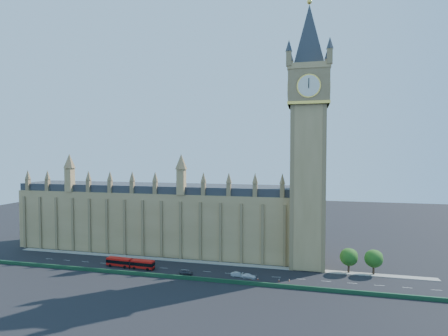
% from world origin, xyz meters
% --- Properties ---
extents(ground, '(400.00, 400.00, 0.00)m').
position_xyz_m(ground, '(0.00, 0.00, 0.00)').
color(ground, black).
rests_on(ground, ground).
extents(palace_westminster, '(120.00, 20.00, 28.00)m').
position_xyz_m(palace_westminster, '(-25.00, 22.00, 13.86)').
color(palace_westminster, '#9E804C').
rests_on(palace_westminster, ground).
extents(elizabeth_tower, '(20.59, 20.59, 105.00)m').
position_xyz_m(elizabeth_tower, '(38.00, 13.99, 54.56)').
color(elizabeth_tower, '#9E804C').
rests_on(elizabeth_tower, ground).
extents(bridge_parapet, '(160.00, 0.60, 1.20)m').
position_xyz_m(bridge_parapet, '(0.00, -9.00, 0.60)').
color(bridge_parapet, '#1E4C2D').
rests_on(bridge_parapet, ground).
extents(kerb_north, '(160.00, 3.00, 0.16)m').
position_xyz_m(kerb_north, '(0.00, 9.50, 0.08)').
color(kerb_north, gray).
rests_on(kerb_north, ground).
extents(tree_east_near, '(6.00, 6.00, 8.50)m').
position_xyz_m(tree_east_near, '(52.22, 10.08, 5.64)').
color(tree_east_near, '#382619').
rests_on(tree_east_near, ground).
extents(tree_east_far, '(6.00, 6.00, 8.50)m').
position_xyz_m(tree_east_far, '(60.22, 10.08, 5.64)').
color(tree_east_far, '#382619').
rests_on(tree_east_far, ground).
extents(red_bus, '(18.58, 3.91, 3.14)m').
position_xyz_m(red_bus, '(-23.97, -2.37, 1.65)').
color(red_bus, red).
rests_on(red_bus, ground).
extents(car_grey, '(4.44, 1.86, 1.50)m').
position_xyz_m(car_grey, '(-2.00, -4.40, 0.75)').
color(car_grey, '#404147').
rests_on(car_grey, ground).
extents(car_silver, '(4.51, 1.84, 1.45)m').
position_xyz_m(car_silver, '(15.46, -2.40, 0.73)').
color(car_silver, '#A8ACAF').
rests_on(car_silver, ground).
extents(car_white, '(5.05, 2.60, 1.40)m').
position_xyz_m(car_white, '(19.31, -3.12, 0.70)').
color(car_white, silver).
rests_on(car_white, ground).
extents(cone_a, '(0.42, 0.42, 0.62)m').
position_xyz_m(cone_a, '(22.41, -3.62, 0.31)').
color(cone_a, black).
rests_on(cone_a, ground).
extents(cone_b, '(0.43, 0.43, 0.64)m').
position_xyz_m(cone_b, '(32.46, -2.59, 0.31)').
color(cone_b, black).
rests_on(cone_b, ground).
extents(cone_c, '(0.43, 0.43, 0.65)m').
position_xyz_m(cone_c, '(29.25, -3.52, 0.32)').
color(cone_c, black).
rests_on(cone_c, ground).
extents(cone_d, '(0.58, 0.58, 0.75)m').
position_xyz_m(cone_d, '(20.20, -3.92, 0.37)').
color(cone_d, black).
rests_on(cone_d, ground).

